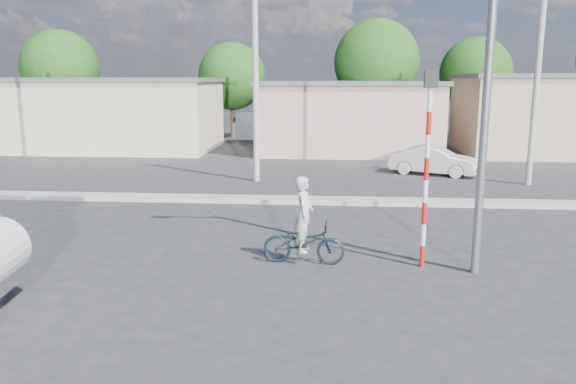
# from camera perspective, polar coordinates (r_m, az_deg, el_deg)

# --- Properties ---
(ground_plane) EXTENTS (120.00, 120.00, 0.00)m
(ground_plane) POSITION_cam_1_polar(r_m,az_deg,el_deg) (11.69, -1.33, -9.58)
(ground_plane) COLOR #29292C
(ground_plane) RESTS_ON ground
(median) EXTENTS (40.00, 0.80, 0.16)m
(median) POSITION_cam_1_polar(r_m,az_deg,el_deg) (19.33, 1.09, -0.83)
(median) COLOR #99968E
(median) RESTS_ON ground
(bicycle) EXTENTS (1.92, 0.77, 0.99)m
(bicycle) POSITION_cam_1_polar(r_m,az_deg,el_deg) (12.95, 1.61, -5.16)
(bicycle) COLOR black
(bicycle) RESTS_ON ground
(cyclist) EXTENTS (0.45, 0.66, 1.74)m
(cyclist) POSITION_cam_1_polar(r_m,az_deg,el_deg) (12.84, 1.62, -3.55)
(cyclist) COLOR silver
(cyclist) RESTS_ON ground
(car_cream) EXTENTS (4.03, 2.68, 1.26)m
(car_cream) POSITION_cam_1_polar(r_m,az_deg,el_deg) (25.67, 14.56, 3.11)
(car_cream) COLOR beige
(car_cream) RESTS_ON ground
(traffic_pole) EXTENTS (0.28, 0.18, 4.36)m
(traffic_pole) POSITION_cam_1_polar(r_m,az_deg,el_deg) (12.63, 13.97, 3.83)
(traffic_pole) COLOR red
(traffic_pole) RESTS_ON ground
(streetlight) EXTENTS (2.34, 0.22, 9.00)m
(streetlight) POSITION_cam_1_polar(r_m,az_deg,el_deg) (12.45, 19.14, 14.38)
(streetlight) COLOR slate
(streetlight) RESTS_ON ground
(building_row) EXTENTS (37.80, 7.30, 4.44)m
(building_row) POSITION_cam_1_polar(r_m,az_deg,el_deg) (32.92, 4.53, 7.85)
(building_row) COLOR beige
(building_row) RESTS_ON ground
(tree_row) EXTENTS (43.62, 7.43, 8.42)m
(tree_row) POSITION_cam_1_polar(r_m,az_deg,el_deg) (39.40, 8.58, 12.51)
(tree_row) COLOR #38281E
(tree_row) RESTS_ON ground
(utility_poles) EXTENTS (35.40, 0.24, 8.00)m
(utility_poles) POSITION_cam_1_polar(r_m,az_deg,el_deg) (22.95, 10.03, 10.98)
(utility_poles) COLOR #99968E
(utility_poles) RESTS_ON ground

